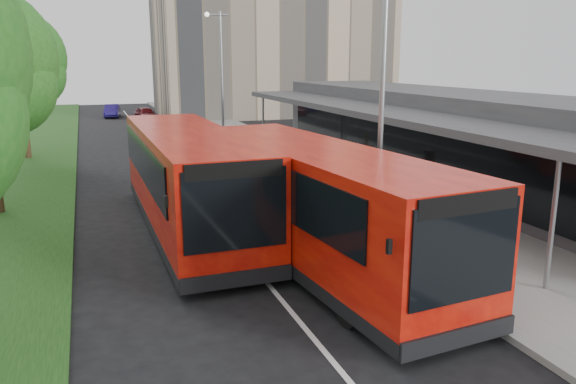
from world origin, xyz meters
name	(u,v)px	position (x,y,z in m)	size (l,w,h in m)	color
ground	(265,281)	(0.00, 0.00, 0.00)	(120.00, 120.00, 0.00)	black
pavement	(260,148)	(6.00, 20.00, 0.07)	(5.00, 80.00, 0.15)	gray
grass_verge	(27,161)	(-7.00, 20.00, 0.05)	(5.00, 80.00, 0.10)	#193E14
lane_centre_line	(173,171)	(0.00, 15.00, 0.01)	(0.12, 70.00, 0.01)	silver
kerb_dashes	(220,154)	(3.30, 19.00, 0.01)	(0.12, 56.00, 0.01)	silver
office_block	(271,21)	(14.00, 42.00, 9.00)	(22.00, 12.00, 18.00)	tan
station_building	(448,137)	(10.86, 8.00, 2.04)	(7.70, 26.00, 4.00)	#313033
tree_far	(18,64)	(-7.01, 21.05, 5.10)	(4.92, 4.92, 7.90)	#362415
lamp_post_near	(380,82)	(4.12, 2.00, 4.72)	(1.44, 0.28, 8.00)	gray
lamp_post_far	(220,70)	(4.12, 22.00, 4.72)	(1.44, 0.28, 8.00)	gray
bus_main	(317,205)	(1.67, 0.75, 1.61)	(3.85, 11.30, 3.14)	red
bus_second	(189,180)	(-0.96, 4.91, 1.64)	(3.06, 11.31, 3.19)	red
litter_bin	(307,168)	(5.27, 10.40, 0.62)	(0.52, 0.52, 0.94)	#3A2517
bollard	(263,146)	(5.25, 17.01, 0.65)	(0.16, 0.16, 1.00)	yellow
car_near	(146,114)	(1.23, 39.38, 0.61)	(1.44, 3.57, 1.22)	#570C12
car_far	(112,111)	(-1.45, 43.44, 0.60)	(1.28, 3.67, 1.21)	navy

